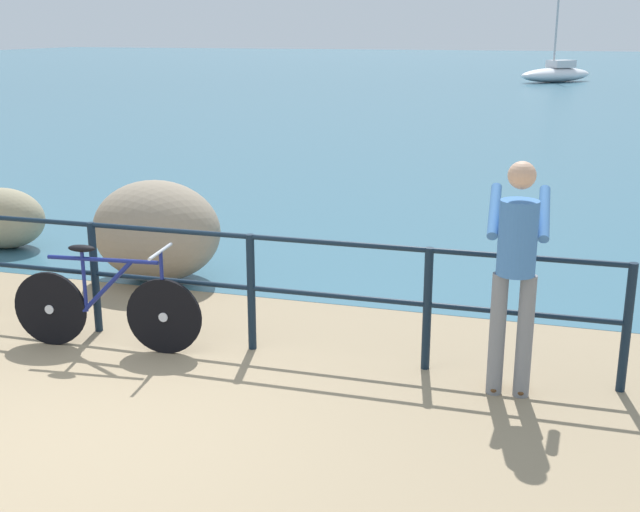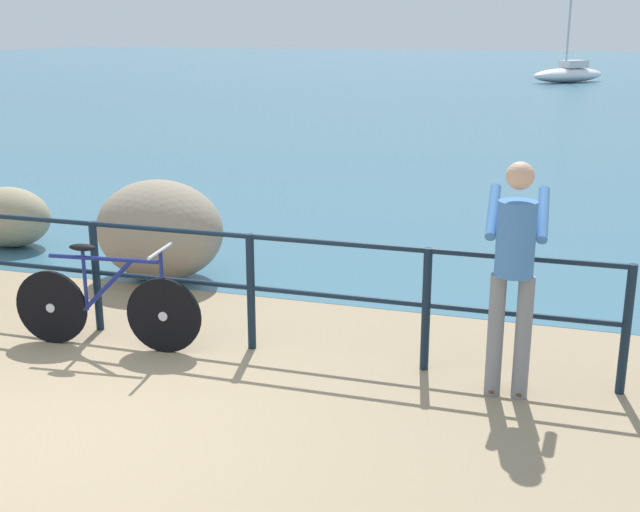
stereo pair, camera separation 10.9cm
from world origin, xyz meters
name	(u,v)px [view 1 (the left image)]	position (x,y,z in m)	size (l,w,h in m)	color
ground_plane	(448,121)	(0.00, 20.00, -0.05)	(120.00, 120.00, 0.10)	#937F60
sea_surface	(509,71)	(0.00, 48.01, 0.00)	(120.00, 90.00, 0.01)	#38667A
promenade_railing	(170,271)	(0.00, 1.70, 0.64)	(7.58, 0.07, 1.02)	black
bicycle	(107,306)	(-0.44, 1.35, 0.39)	(1.70, 0.48, 0.92)	black
person_at_railing	(516,268)	(2.93, 1.42, 0.99)	(0.46, 0.65, 1.78)	slate
breakwater_boulder_main	(157,231)	(-0.95, 3.27, 0.55)	(1.43, 1.12, 1.10)	gray
breakwater_boulder_left	(3,218)	(-3.42, 3.93, 0.38)	(1.11, 0.74, 0.76)	gray
sailboat	(556,73)	(2.88, 38.26, 0.42)	(4.00, 4.06, 4.90)	white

